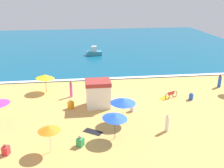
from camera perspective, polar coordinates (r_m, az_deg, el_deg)
ground_plane at (r=28.03m, az=-0.77°, el=-3.13°), size 60.00×60.00×0.00m
ocean_water at (r=54.80m, az=-4.13°, el=8.43°), size 60.00×44.00×0.10m
wave_breaker_foam at (r=33.85m, az=-1.98°, el=1.20°), size 57.00×0.70×0.01m
lifeguard_cabana at (r=25.76m, az=-3.03°, el=-2.04°), size 2.44×2.04×2.67m
beach_umbrella_0 at (r=30.13m, az=-14.24°, el=1.58°), size 2.31×2.29×2.12m
beach_umbrella_1 at (r=20.07m, az=0.64°, el=-6.98°), size 2.55×2.54×2.17m
beach_umbrella_2 at (r=22.43m, az=2.42°, el=-3.65°), size 3.09×3.09×2.26m
beach_umbrella_6 at (r=19.03m, az=-13.43°, el=-9.39°), size 1.98×1.98×2.02m
parked_bicycle at (r=28.70m, az=12.66°, el=-2.25°), size 1.64×0.89×0.76m
beachgoer_0 at (r=28.83m, az=16.73°, el=-2.53°), size 0.53×0.53×0.87m
beachgoer_1 at (r=25.95m, az=-8.89°, el=-4.39°), size 0.64×0.64×0.95m
beachgoer_2 at (r=20.45m, az=-21.96°, el=-13.08°), size 0.55×0.55×0.85m
beachgoer_3 at (r=33.48m, az=22.22°, el=0.59°), size 0.50×0.50×1.57m
beachgoer_4 at (r=28.49m, az=-8.84°, el=-1.15°), size 0.38×0.38×1.74m
beachgoer_6 at (r=20.06m, az=-6.88°, el=-12.22°), size 0.65×0.65×0.89m
beachgoer_7 at (r=25.18m, az=4.43°, el=-5.05°), size 0.51×0.51×0.87m
beachgoer_9 at (r=22.07m, az=11.82°, el=-8.29°), size 0.44×0.44×1.52m
beachgoer_10 at (r=30.31m, az=-1.37°, el=0.18°), size 0.37×0.37×1.56m
beach_towel_0 at (r=28.63m, az=11.26°, el=-3.02°), size 1.43×1.35×0.01m
beach_towel_1 at (r=21.89m, az=-4.16°, el=-10.26°), size 1.70×1.50×0.01m
small_boat_0 at (r=45.84m, az=-3.88°, el=6.86°), size 2.60×1.36×1.58m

